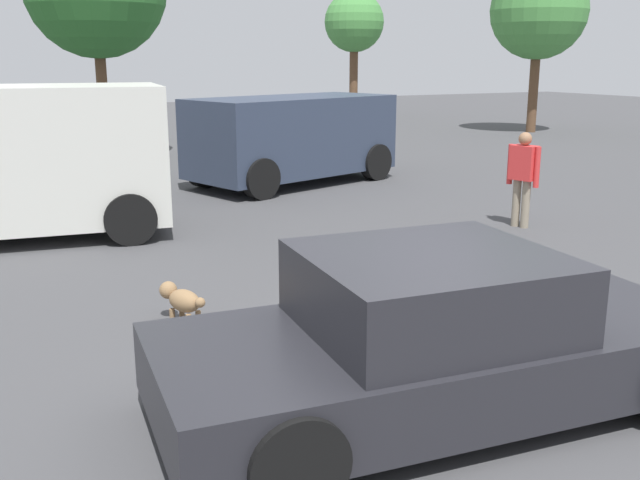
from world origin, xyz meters
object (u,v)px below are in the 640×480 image
at_px(dog, 181,299).
at_px(pedestrian, 523,172).
at_px(suv_dark, 292,136).
at_px(sedan_foreground, 436,339).

xyz_separation_m(dog, pedestrian, (6.12, 1.75, 0.65)).
height_order(suv_dark, pedestrian, suv_dark).
relative_size(dog, pedestrian, 0.40).
bearing_deg(dog, sedan_foreground, -179.77).
bearing_deg(dog, suv_dark, -56.09).
xyz_separation_m(sedan_foreground, pedestrian, (4.93, 4.49, 0.32)).
distance_m(dog, suv_dark, 8.58).
bearing_deg(suv_dark, pedestrian, 88.54).
height_order(sedan_foreground, suv_dark, suv_dark).
bearing_deg(sedan_foreground, dog, 119.19).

